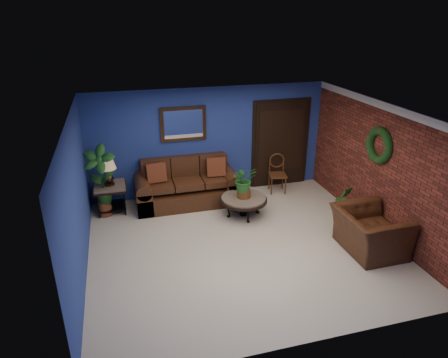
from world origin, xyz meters
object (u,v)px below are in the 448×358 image
object	(u,v)px
coffee_table	(244,200)
sofa	(187,188)
table_lamp	(108,168)
armchair	(369,232)
side_chair	(277,171)
end_table	(110,191)

from	to	relation	value
coffee_table	sofa	bearing A→B (deg)	136.94
coffee_table	table_lamp	xyz separation A→B (m)	(-2.69, 0.93, 0.64)
coffee_table	armchair	size ratio (longest dim) A/B	0.83
coffee_table	side_chair	size ratio (longest dim) A/B	1.08
table_lamp	armchair	size ratio (longest dim) A/B	0.50
sofa	coffee_table	distance (m)	1.42
side_chair	armchair	world-z (taller)	side_chair
side_chair	armchair	xyz separation A→B (m)	(0.59, -2.88, -0.13)
end_table	table_lamp	bearing A→B (deg)	-90.00
coffee_table	table_lamp	bearing A→B (deg)	160.85
side_chair	armchair	bearing A→B (deg)	-67.19
table_lamp	armchair	world-z (taller)	table_lamp
sofa	coffee_table	size ratio (longest dim) A/B	2.30
end_table	armchair	bearing A→B (deg)	-32.26
sofa	coffee_table	world-z (taller)	sofa
side_chair	sofa	bearing A→B (deg)	-168.06
coffee_table	side_chair	world-z (taller)	side_chair
coffee_table	end_table	xyz separation A→B (m)	(-2.69, 0.93, 0.11)
sofa	table_lamp	distance (m)	1.79
sofa	table_lamp	bearing A→B (deg)	-178.76
sofa	coffee_table	xyz separation A→B (m)	(1.04, -0.97, 0.03)
table_lamp	armchair	distance (m)	5.30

